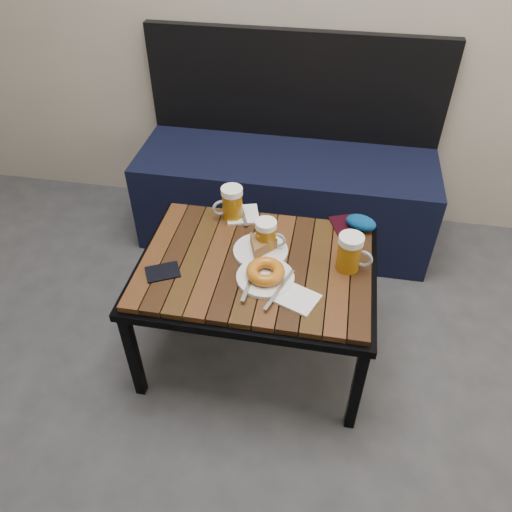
% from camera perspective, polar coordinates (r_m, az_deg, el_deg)
% --- Properties ---
extents(bench, '(1.40, 0.50, 0.95)m').
position_cam_1_polar(bench, '(2.48, 3.41, 7.88)').
color(bench, black).
rests_on(bench, ground).
extents(cafe_table, '(0.84, 0.62, 0.47)m').
position_cam_1_polar(cafe_table, '(1.77, 0.00, -1.75)').
color(cafe_table, black).
rests_on(cafe_table, ground).
extents(beer_mug_left, '(0.13, 0.11, 0.13)m').
position_cam_1_polar(beer_mug_left, '(1.91, -2.81, 6.06)').
color(beer_mug_left, '#915B0B').
rests_on(beer_mug_left, cafe_table).
extents(beer_mug_centre, '(0.11, 0.08, 0.12)m').
position_cam_1_polar(beer_mug_centre, '(1.76, 1.20, 2.34)').
color(beer_mug_centre, '#915B0B').
rests_on(beer_mug_centre, cafe_table).
extents(beer_mug_right, '(0.13, 0.09, 0.14)m').
position_cam_1_polar(beer_mug_right, '(1.71, 10.71, 0.39)').
color(beer_mug_right, '#915B0B').
rests_on(beer_mug_right, cafe_table).
extents(plate_pie, '(0.20, 0.20, 0.05)m').
position_cam_1_polar(plate_pie, '(1.77, 0.53, 0.95)').
color(plate_pie, white).
rests_on(plate_pie, cafe_table).
extents(plate_bagel, '(0.20, 0.25, 0.05)m').
position_cam_1_polar(plate_bagel, '(1.66, 1.07, -2.09)').
color(plate_bagel, white).
rests_on(plate_bagel, cafe_table).
extents(napkin_left, '(0.15, 0.16, 0.01)m').
position_cam_1_polar(napkin_left, '(1.95, -1.54, 4.78)').
color(napkin_left, white).
rests_on(napkin_left, cafe_table).
extents(napkin_right, '(0.16, 0.15, 0.01)m').
position_cam_1_polar(napkin_right, '(1.62, 4.70, -4.85)').
color(napkin_right, white).
rests_on(napkin_right, cafe_table).
extents(passport_navy, '(0.14, 0.12, 0.01)m').
position_cam_1_polar(passport_navy, '(1.73, -10.62, -1.80)').
color(passport_navy, black).
rests_on(passport_navy, cafe_table).
extents(passport_burgundy, '(0.13, 0.15, 0.01)m').
position_cam_1_polar(passport_burgundy, '(1.93, 10.15, 3.43)').
color(passport_burgundy, black).
rests_on(passport_burgundy, cafe_table).
extents(knit_pouch, '(0.14, 0.11, 0.05)m').
position_cam_1_polar(knit_pouch, '(1.92, 11.91, 3.75)').
color(knit_pouch, navy).
rests_on(knit_pouch, cafe_table).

